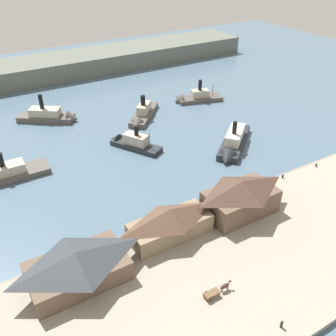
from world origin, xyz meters
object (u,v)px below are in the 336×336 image
object	(u,v)px
ferry_mid_harbor	(51,116)
ferry_outer_harbor	(194,98)
ferry_shed_central_terminal	(241,196)
pedestrian_at_waters_edge	(282,324)
horse_cart	(217,291)
ferry_approaching_east	(131,142)
ferry_shed_customs_shed	(170,222)
ferry_moored_east	(233,144)
ferry_shed_east_terminal	(77,266)
mooring_post_center_west	(316,165)
mooring_post_west	(283,176)
ferry_departing_north	(142,115)
mooring_post_center_east	(272,182)

from	to	relation	value
ferry_mid_harbor	ferry_outer_harbor	size ratio (longest dim) A/B	1.03
ferry_shed_central_terminal	pedestrian_at_waters_edge	world-z (taller)	ferry_shed_central_terminal
horse_cart	ferry_approaching_east	distance (m)	59.43
ferry_shed_customs_shed	ferry_moored_east	size ratio (longest dim) A/B	0.78
ferry_shed_east_terminal	mooring_post_center_west	size ratio (longest dim) A/B	19.94
mooring_post_west	ferry_outer_harbor	size ratio (longest dim) A/B	0.05
ferry_shed_customs_shed	ferry_departing_north	distance (m)	61.27
mooring_post_center_east	ferry_mid_harbor	distance (m)	77.68
mooring_post_center_west	mooring_post_center_east	bearing A→B (deg)	179.40
ferry_approaching_east	ferry_shed_east_terminal	bearing A→B (deg)	-126.63
horse_cart	ferry_departing_north	bearing A→B (deg)	72.02
ferry_shed_customs_shed	pedestrian_at_waters_edge	world-z (taller)	ferry_shed_customs_shed
ferry_shed_east_terminal	mooring_post_center_east	distance (m)	53.02
pedestrian_at_waters_edge	mooring_post_center_west	bearing A→B (deg)	34.91
pedestrian_at_waters_edge	ferry_moored_east	world-z (taller)	ferry_moored_east
horse_cart	ferry_departing_north	xyz separation A→B (m)	(24.03, 74.04, -0.61)
pedestrian_at_waters_edge	ferry_departing_north	xyz separation A→B (m)	(19.04, 84.63, -0.46)
ferry_shed_east_terminal	ferry_outer_harbor	distance (m)	92.87
mooring_post_center_east	ferry_departing_north	size ratio (longest dim) A/B	0.05
horse_cart	mooring_post_west	size ratio (longest dim) A/B	6.35
ferry_departing_north	ferry_outer_harbor	distance (m)	25.13
mooring_post_west	mooring_post_center_west	xyz separation A→B (m)	(11.91, -0.64, 0.00)
pedestrian_at_waters_edge	ferry_approaching_east	world-z (taller)	ferry_approaching_east
pedestrian_at_waters_edge	mooring_post_center_west	distance (m)	54.01
horse_cart	ferry_departing_north	world-z (taller)	ferry_departing_north
mooring_post_west	ferry_mid_harbor	distance (m)	79.33
mooring_post_center_west	ferry_outer_harbor	distance (m)	58.34
ferry_moored_east	ferry_outer_harbor	distance (m)	38.90
mooring_post_west	ferry_moored_east	distance (m)	20.46
mooring_post_west	ferry_approaching_east	size ratio (longest dim) A/B	0.05
mooring_post_center_west	ferry_mid_harbor	distance (m)	86.54
ferry_departing_north	ferry_outer_harbor	xyz separation A→B (m)	(24.70, 4.62, -0.22)
mooring_post_center_east	pedestrian_at_waters_edge	bearing A→B (deg)	-132.23
ferry_shed_central_terminal	ferry_moored_east	xyz separation A→B (m)	(18.91, 25.38, -3.76)
horse_cart	ferry_outer_harbor	size ratio (longest dim) A/B	0.29
ferry_shed_east_terminal	mooring_post_west	xyz separation A→B (m)	(56.91, 5.18, -2.93)
ferry_outer_harbor	pedestrian_at_waters_edge	bearing A→B (deg)	-116.11
horse_cart	ferry_moored_east	world-z (taller)	ferry_moored_east
ferry_shed_central_terminal	mooring_post_west	world-z (taller)	ferry_shed_central_terminal
pedestrian_at_waters_edge	ferry_outer_harbor	world-z (taller)	ferry_outer_harbor
pedestrian_at_waters_edge	ferry_shed_customs_shed	bearing A→B (deg)	98.23
ferry_moored_east	horse_cart	bearing A→B (deg)	-132.16
ferry_shed_east_terminal	ferry_moored_east	world-z (taller)	ferry_moored_east
ferry_shed_customs_shed	horse_cart	xyz separation A→B (m)	(-0.95, -17.37, -2.55)
ferry_shed_east_terminal	ferry_shed_customs_shed	xyz separation A→B (m)	(20.48, 1.60, 0.10)
ferry_shed_central_terminal	mooring_post_center_west	bearing A→B (deg)	7.94
ferry_shed_east_terminal	ferry_shed_customs_shed	bearing A→B (deg)	4.47
ferry_approaching_east	ferry_shed_customs_shed	bearing A→B (deg)	-105.17
pedestrian_at_waters_edge	ferry_departing_north	distance (m)	86.75
mooring_post_west	ferry_approaching_east	distance (m)	45.06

